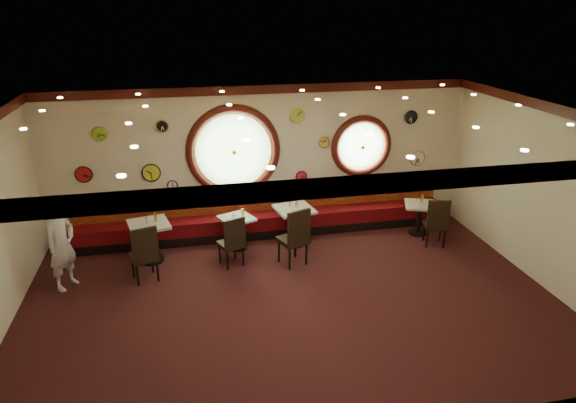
% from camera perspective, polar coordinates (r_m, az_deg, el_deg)
% --- Properties ---
extents(floor, '(9.00, 6.00, 0.00)m').
position_cam_1_polar(floor, '(8.91, 0.41, -10.93)').
color(floor, black).
rests_on(floor, ground).
extents(ceiling, '(9.00, 6.00, 0.02)m').
position_cam_1_polar(ceiling, '(7.69, 0.47, 9.65)').
color(ceiling, gold).
rests_on(ceiling, wall_back).
extents(wall_back, '(9.00, 0.02, 3.20)m').
position_cam_1_polar(wall_back, '(10.95, -2.90, 4.56)').
color(wall_back, beige).
rests_on(wall_back, floor).
extents(wall_front, '(9.00, 0.02, 3.20)m').
position_cam_1_polar(wall_front, '(5.62, 7.09, -13.06)').
color(wall_front, beige).
rests_on(wall_front, floor).
extents(wall_right, '(0.02, 6.00, 3.20)m').
position_cam_1_polar(wall_right, '(10.07, 26.33, 0.77)').
color(wall_right, beige).
rests_on(wall_right, floor).
extents(molding_back, '(9.00, 0.10, 0.18)m').
position_cam_1_polar(molding_back, '(10.56, -3.01, 12.34)').
color(molding_back, '#3A0E0A').
rests_on(molding_back, wall_back).
extents(molding_front, '(9.00, 0.10, 0.18)m').
position_cam_1_polar(molding_front, '(4.98, 7.69, 1.78)').
color(molding_front, '#3A0E0A').
rests_on(molding_front, wall_back).
extents(molding_right, '(0.10, 6.00, 0.18)m').
position_cam_1_polar(molding_right, '(9.67, 27.56, 9.15)').
color(molding_right, '#3A0E0A').
rests_on(molding_right, wall_back).
extents(banquette_base, '(8.00, 0.55, 0.20)m').
position_cam_1_polar(banquette_base, '(11.22, -2.53, -3.20)').
color(banquette_base, black).
rests_on(banquette_base, floor).
extents(banquette_seat, '(8.00, 0.55, 0.30)m').
position_cam_1_polar(banquette_seat, '(11.12, -2.55, -2.03)').
color(banquette_seat, '#55070D').
rests_on(banquette_seat, banquette_base).
extents(banquette_back, '(8.00, 0.10, 0.55)m').
position_cam_1_polar(banquette_back, '(11.17, -2.77, 0.29)').
color(banquette_back, '#64070C').
rests_on(banquette_back, wall_back).
extents(porthole_left_glass, '(1.66, 0.02, 1.66)m').
position_cam_1_polar(porthole_left_glass, '(10.80, -6.07, 5.61)').
color(porthole_left_glass, '#86B96F').
rests_on(porthole_left_glass, wall_back).
extents(porthole_left_frame, '(1.98, 0.18, 1.98)m').
position_cam_1_polar(porthole_left_frame, '(10.79, -6.07, 5.59)').
color(porthole_left_frame, '#3A0E0A').
rests_on(porthole_left_frame, wall_back).
extents(porthole_left_ring, '(1.61, 0.03, 1.61)m').
position_cam_1_polar(porthole_left_ring, '(10.76, -6.05, 5.55)').
color(porthole_left_ring, gold).
rests_on(porthole_left_ring, wall_back).
extents(porthole_right_glass, '(1.10, 0.02, 1.10)m').
position_cam_1_polar(porthole_right_glass, '(11.42, 8.11, 6.12)').
color(porthole_right_glass, '#86B96F').
rests_on(porthole_right_glass, wall_back).
extents(porthole_right_frame, '(1.38, 0.18, 1.38)m').
position_cam_1_polar(porthole_right_frame, '(11.41, 8.14, 6.10)').
color(porthole_right_frame, '#3A0E0A').
rests_on(porthole_right_frame, wall_back).
extents(porthole_right_ring, '(1.09, 0.03, 1.09)m').
position_cam_1_polar(porthole_right_ring, '(11.38, 8.19, 6.06)').
color(porthole_right_ring, gold).
rests_on(porthole_right_ring, wall_back).
extents(wall_clock_0, '(0.30, 0.03, 0.30)m').
position_cam_1_polar(wall_clock_0, '(10.81, 1.02, 9.56)').
color(wall_clock_0, '#A6C93E').
rests_on(wall_clock_0, wall_back).
extents(wall_clock_1, '(0.20, 0.03, 0.20)m').
position_cam_1_polar(wall_clock_1, '(10.92, -12.72, 1.79)').
color(wall_clock_1, white).
rests_on(wall_clock_1, wall_back).
extents(wall_clock_2, '(0.24, 0.03, 0.24)m').
position_cam_1_polar(wall_clock_2, '(10.58, -13.81, 8.14)').
color(wall_clock_2, black).
rests_on(wall_clock_2, wall_back).
extents(wall_clock_3, '(0.24, 0.03, 0.24)m').
position_cam_1_polar(wall_clock_3, '(11.19, 1.48, 2.80)').
color(wall_clock_3, red).
rests_on(wall_clock_3, wall_back).
extents(wall_clock_4, '(0.36, 0.03, 0.36)m').
position_cam_1_polar(wall_clock_4, '(10.85, -14.95, 3.12)').
color(wall_clock_4, gold).
rests_on(wall_clock_4, wall_back).
extents(wall_clock_5, '(0.28, 0.03, 0.28)m').
position_cam_1_polar(wall_clock_5, '(11.67, 13.49, 9.11)').
color(wall_clock_5, black).
rests_on(wall_clock_5, wall_back).
extents(wall_clock_6, '(0.32, 0.03, 0.32)m').
position_cam_1_polar(wall_clock_6, '(10.99, -21.74, 2.82)').
color(wall_clock_6, red).
rests_on(wall_clock_6, wall_back).
extents(wall_clock_7, '(0.22, 0.03, 0.22)m').
position_cam_1_polar(wall_clock_7, '(11.10, 4.05, 6.63)').
color(wall_clock_7, gold).
rests_on(wall_clock_7, wall_back).
extents(wall_clock_8, '(0.34, 0.03, 0.34)m').
position_cam_1_polar(wall_clock_8, '(12.00, 14.19, 4.69)').
color(wall_clock_8, white).
rests_on(wall_clock_8, wall_back).
extents(wall_clock_9, '(0.26, 0.03, 0.26)m').
position_cam_1_polar(wall_clock_9, '(10.72, -20.21, 7.05)').
color(wall_clock_9, '#8FD52A').
rests_on(wall_clock_9, wall_back).
extents(table_a, '(0.88, 0.88, 0.81)m').
position_cam_1_polar(table_a, '(10.28, -15.07, -3.86)').
color(table_a, black).
rests_on(table_a, floor).
extents(table_b, '(0.81, 0.81, 0.69)m').
position_cam_1_polar(table_b, '(10.52, -5.70, -3.05)').
color(table_b, black).
rests_on(table_b, floor).
extents(table_c, '(0.85, 0.85, 0.81)m').
position_cam_1_polar(table_c, '(10.63, 0.70, -2.22)').
color(table_c, black).
rests_on(table_c, floor).
extents(table_d, '(0.82, 0.82, 0.70)m').
position_cam_1_polar(table_d, '(11.48, 14.38, -1.46)').
color(table_d, black).
rests_on(table_d, floor).
extents(chair_a, '(0.57, 0.57, 0.68)m').
position_cam_1_polar(chair_a, '(9.51, -15.68, -5.26)').
color(chair_a, black).
rests_on(chair_a, floor).
extents(chair_b, '(0.55, 0.55, 0.63)m').
position_cam_1_polar(chair_b, '(9.76, -6.16, -4.11)').
color(chair_b, black).
rests_on(chair_b, floor).
extents(chair_c, '(0.63, 0.63, 0.72)m').
position_cam_1_polar(chair_c, '(9.71, 0.86, -3.58)').
color(chair_c, black).
rests_on(chair_c, floor).
extents(chair_d, '(0.54, 0.54, 0.65)m').
position_cam_1_polar(chair_d, '(10.91, 16.19, -1.93)').
color(chair_d, black).
rests_on(chair_d, floor).
extents(condiment_a_salt, '(0.04, 0.04, 0.11)m').
position_cam_1_polar(condiment_a_salt, '(10.17, -15.44, -1.98)').
color(condiment_a_salt, silver).
rests_on(condiment_a_salt, table_a).
extents(condiment_b_salt, '(0.04, 0.04, 0.11)m').
position_cam_1_polar(condiment_b_salt, '(10.44, -6.09, -1.40)').
color(condiment_b_salt, silver).
rests_on(condiment_b_salt, table_b).
extents(condiment_c_salt, '(0.04, 0.04, 0.10)m').
position_cam_1_polar(condiment_c_salt, '(10.57, 0.20, -0.32)').
color(condiment_c_salt, '#B9B9BD').
rests_on(condiment_c_salt, table_c).
extents(condiment_d_salt, '(0.04, 0.04, 0.10)m').
position_cam_1_polar(condiment_d_salt, '(11.42, 14.10, 0.13)').
color(condiment_d_salt, silver).
rests_on(condiment_d_salt, table_d).
extents(condiment_a_pepper, '(0.04, 0.04, 0.10)m').
position_cam_1_polar(condiment_a_pepper, '(10.14, -15.40, -2.07)').
color(condiment_a_pepper, silver).
rests_on(condiment_a_pepper, table_a).
extents(condiment_b_pepper, '(0.04, 0.04, 0.10)m').
position_cam_1_polar(condiment_b_pepper, '(10.34, -5.90, -1.67)').
color(condiment_b_pepper, silver).
rests_on(condiment_b_pepper, table_b).
extents(condiment_c_pepper, '(0.03, 0.03, 0.09)m').
position_cam_1_polar(condiment_c_pepper, '(10.48, 1.04, -0.53)').
color(condiment_c_pepper, silver).
rests_on(condiment_c_pepper, table_c).
extents(condiment_d_pepper, '(0.04, 0.04, 0.11)m').
position_cam_1_polar(condiment_d_pepper, '(11.35, 14.44, -0.02)').
color(condiment_d_pepper, silver).
rests_on(condiment_d_pepper, table_d).
extents(condiment_a_bottle, '(0.05, 0.05, 0.17)m').
position_cam_1_polar(condiment_a_bottle, '(10.19, -14.52, -1.68)').
color(condiment_a_bottle, gold).
rests_on(condiment_a_bottle, table_a).
extents(condiment_b_bottle, '(0.05, 0.05, 0.15)m').
position_cam_1_polar(condiment_b_bottle, '(10.45, -5.04, -1.22)').
color(condiment_b_bottle, gold).
rests_on(condiment_b_bottle, table_b).
extents(condiment_c_bottle, '(0.05, 0.05, 0.16)m').
position_cam_1_polar(condiment_c_bottle, '(10.52, 0.95, -0.25)').
color(condiment_c_bottle, yellow).
rests_on(condiment_c_bottle, table_c).
extents(condiment_d_bottle, '(0.05, 0.05, 0.17)m').
position_cam_1_polar(condiment_d_bottle, '(11.46, 14.67, 0.33)').
color(condiment_d_bottle, gold).
rests_on(condiment_d_bottle, table_d).
extents(waiter, '(0.65, 0.71, 1.63)m').
position_cam_1_polar(waiter, '(9.75, -23.89, -4.45)').
color(waiter, silver).
rests_on(waiter, floor).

